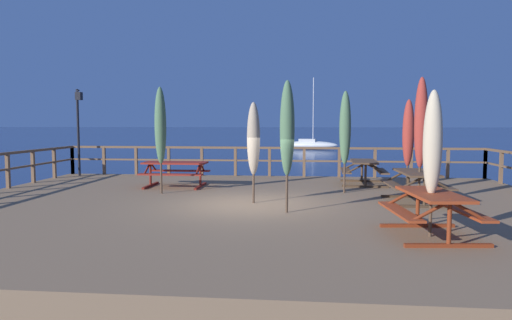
# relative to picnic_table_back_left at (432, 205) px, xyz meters

# --- Properties ---
(ground_plane) EXTENTS (600.00, 600.00, 0.00)m
(ground_plane) POSITION_rel_picnic_table_back_left_xyz_m (-3.44, 2.85, -1.44)
(ground_plane) COLOR navy
(wooden_deck) EXTENTS (15.51, 12.01, 0.89)m
(wooden_deck) POSITION_rel_picnic_table_back_left_xyz_m (-3.44, 2.85, -1.00)
(wooden_deck) COLOR #846647
(wooden_deck) RESTS_ON ground
(railing_waterside_far) EXTENTS (15.31, 0.10, 1.09)m
(railing_waterside_far) POSITION_rel_picnic_table_back_left_xyz_m (-3.44, 8.71, 0.17)
(railing_waterside_far) COLOR brown
(railing_waterside_far) RESTS_ON wooden_deck
(picnic_table_back_left) EXTENTS (1.57, 1.91, 0.78)m
(picnic_table_back_left) POSITION_rel_picnic_table_back_left_xyz_m (0.00, 0.00, 0.00)
(picnic_table_back_left) COLOR #993819
(picnic_table_back_left) RESTS_ON wooden_deck
(picnic_table_mid_centre) EXTENTS (1.49, 1.83, 0.78)m
(picnic_table_mid_centre) POSITION_rel_picnic_table_back_left_xyz_m (-0.29, 6.74, -0.00)
(picnic_table_mid_centre) COLOR brown
(picnic_table_mid_centre) RESTS_ON wooden_deck
(picnic_table_front_right) EXTENTS (1.94, 1.41, 0.78)m
(picnic_table_front_right) POSITION_rel_picnic_table_back_left_xyz_m (-6.13, 5.64, 0.00)
(picnic_table_front_right) COLOR maroon
(picnic_table_front_right) RESTS_ON wooden_deck
(picnic_table_front_left) EXTENTS (1.45, 1.86, 0.78)m
(picnic_table_front_left) POSITION_rel_picnic_table_back_left_xyz_m (0.56, 3.50, 0.00)
(picnic_table_front_left) COLOR brown
(picnic_table_front_left) RESTS_ON wooden_deck
(patio_umbrella_tall_mid_left) EXTENTS (0.32, 0.32, 2.53)m
(patio_umbrella_tall_mid_left) POSITION_rel_picnic_table_back_left_xyz_m (-0.03, -0.01, 1.05)
(patio_umbrella_tall_mid_left) COLOR #4C3828
(patio_umbrella_tall_mid_left) RESTS_ON wooden_deck
(patio_umbrella_short_back) EXTENTS (0.32, 0.32, 2.95)m
(patio_umbrella_short_back) POSITION_rel_picnic_table_back_left_xyz_m (-6.14, 4.27, 1.32)
(patio_umbrella_short_back) COLOR #4C3828
(patio_umbrella_short_back) RESTS_ON wooden_deck
(patio_umbrella_short_front) EXTENTS (0.32, 0.32, 2.85)m
(patio_umbrella_short_front) POSITION_rel_picnic_table_back_left_xyz_m (-1.06, 4.89, 1.26)
(patio_umbrella_short_front) COLOR #4C3828
(patio_umbrella_short_front) RESTS_ON wooden_deck
(patio_umbrella_tall_back_left) EXTENTS (0.32, 0.32, 3.07)m
(patio_umbrella_tall_back_left) POSITION_rel_picnic_table_back_left_xyz_m (0.62, 3.43, 1.40)
(patio_umbrella_tall_back_left) COLOR #4C3828
(patio_umbrella_tall_back_left) RESTS_ON wooden_deck
(patio_umbrella_tall_mid_right) EXTENTS (0.32, 0.32, 2.63)m
(patio_umbrella_tall_mid_right) POSITION_rel_picnic_table_back_left_xyz_m (0.73, 5.21, 1.12)
(patio_umbrella_tall_mid_right) COLOR #4C3828
(patio_umbrella_tall_mid_right) RESTS_ON wooden_deck
(patio_umbrella_tall_front) EXTENTS (0.32, 0.32, 2.47)m
(patio_umbrella_tall_front) POSITION_rel_picnic_table_back_left_xyz_m (-3.43, 3.02, 1.02)
(patio_umbrella_tall_front) COLOR #4C3828
(patio_umbrella_tall_front) RESTS_ON wooden_deck
(patio_umbrella_short_mid) EXTENTS (0.32, 0.32, 2.88)m
(patio_umbrella_short_mid) POSITION_rel_picnic_table_back_left_xyz_m (-2.57, 1.88, 1.28)
(patio_umbrella_short_mid) COLOR #4C3828
(patio_umbrella_short_mid) RESTS_ON wooden_deck
(lamp_post_hooked) EXTENTS (0.44, 0.61, 3.20)m
(lamp_post_hooked) POSITION_rel_picnic_table_back_left_xyz_m (-10.39, 7.99, 1.56)
(lamp_post_hooked) COLOR black
(lamp_post_hooked) RESTS_ON wooden_deck
(sailboat_distant) EXTENTS (6.21, 2.78, 7.72)m
(sailboat_distant) POSITION_rel_picnic_table_back_left_xyz_m (-1.40, 42.17, -0.93)
(sailboat_distant) COLOR white
(sailboat_distant) RESTS_ON ground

